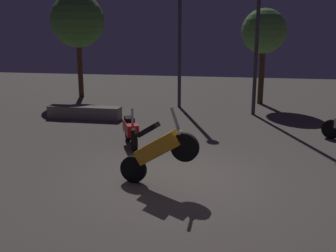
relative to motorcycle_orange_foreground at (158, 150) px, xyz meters
name	(u,v)px	position (x,y,z in m)	size (l,w,h in m)	color
ground_plane	(176,181)	(0.30, 0.31, -0.74)	(40.00, 40.00, 0.00)	#605951
motorcycle_orange_foreground	(158,150)	(0.00, 0.00, 0.00)	(1.65, 0.45, 1.63)	black
motorcycle_red_parked_left	(131,130)	(-1.35, 2.62, -0.31)	(0.81, 1.54, 1.11)	black
streetlamp_near	(180,25)	(-1.00, 8.53, 2.55)	(0.36, 0.36, 5.22)	#38383D
streetlamp_far	(258,17)	(2.00, 7.56, 2.81)	(0.36, 0.36, 5.70)	#38383D
tree_left_bg	(78,21)	(-6.10, 10.27, 2.80)	(2.48, 2.48, 4.81)	#4C331E
tree_center_bg	(264,32)	(2.34, 10.00, 2.30)	(1.87, 1.87, 4.02)	#4C331E
planter_wall_low	(84,113)	(-3.96, 5.61, -0.52)	(2.66, 0.50, 0.45)	gray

